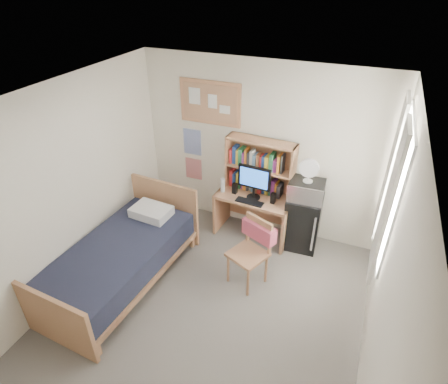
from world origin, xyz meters
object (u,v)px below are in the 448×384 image
at_px(desk, 254,215).
at_px(speaker_left, 235,188).
at_px(microwave, 306,190).
at_px(speaker_right, 273,198).
at_px(desk_chair, 248,254).
at_px(bulletin_board, 210,103).
at_px(monitor, 254,183).
at_px(mini_fridge, 302,222).
at_px(bed, 120,264).
at_px(desk_fan, 309,171).

distance_m(desk, speaker_left, 0.53).
xyz_separation_m(desk, microwave, (0.73, 0.02, 0.61)).
xyz_separation_m(speaker_right, microwave, (0.44, 0.10, 0.18)).
distance_m(desk_chair, speaker_right, 0.97).
bearing_deg(bulletin_board, monitor, -22.85).
height_order(desk_chair, monitor, monitor).
distance_m(bulletin_board, mini_fridge, 2.18).
height_order(bulletin_board, speaker_left, bulletin_board).
height_order(bed, microwave, microwave).
height_order(desk_chair, desk_fan, desk_fan).
xyz_separation_m(microwave, desk_fan, (0.00, 0.00, 0.30)).
xyz_separation_m(bulletin_board, desk_fan, (1.55, -0.27, -0.66)).
xyz_separation_m(bulletin_board, speaker_left, (0.52, -0.32, -1.13)).
relative_size(speaker_left, desk_fan, 0.49).
bearing_deg(desk_fan, microwave, 0.00).
xyz_separation_m(desk_chair, microwave, (0.48, 1.02, 0.49)).
distance_m(mini_fridge, bed, 2.61).
bearing_deg(desk, mini_fridge, 7.00).
bearing_deg(bed, microwave, 42.67).
bearing_deg(mini_fridge, bed, -143.65).
distance_m(desk, desk_chair, 1.04).
height_order(desk_chair, microwave, microwave).
bearing_deg(mini_fridge, desk_fan, -90.00).
bearing_deg(mini_fridge, desk_chair, -117.74).
height_order(mini_fridge, speaker_right, speaker_right).
relative_size(desk, mini_fridge, 1.37).
relative_size(desk_chair, monitor, 1.85).
xyz_separation_m(bulletin_board, monitor, (0.82, -0.35, -0.96)).
height_order(monitor, speaker_right, monitor).
xyz_separation_m(bed, microwave, (2.02, 1.63, 0.67)).
bearing_deg(speaker_right, bed, -132.12).
bearing_deg(bed, bulletin_board, 79.93).
bearing_deg(desk_chair, monitor, 128.16).
bearing_deg(speaker_left, bed, -118.26).
distance_m(bed, speaker_right, 2.26).
xyz_separation_m(speaker_right, desk_fan, (0.44, 0.10, 0.48)).
xyz_separation_m(mini_fridge, monitor, (-0.73, -0.10, 0.55)).
bearing_deg(desk_fan, speaker_left, -179.63).
bearing_deg(desk, desk_chair, -72.19).
distance_m(bulletin_board, speaker_right, 1.64).
distance_m(desk_chair, speaker_left, 1.15).
bearing_deg(desk_chair, desk_fan, 87.87).
height_order(mini_fridge, speaker_left, speaker_left).
bearing_deg(monitor, desk_fan, 10.07).
bearing_deg(monitor, desk_chair, -71.11).
distance_m(bulletin_board, microwave, 1.84).
bearing_deg(mini_fridge, bulletin_board, 168.12).
bearing_deg(mini_fridge, monitor, -175.18).
bearing_deg(monitor, desk, 90.00).
bearing_deg(bed, mini_fridge, 43.03).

